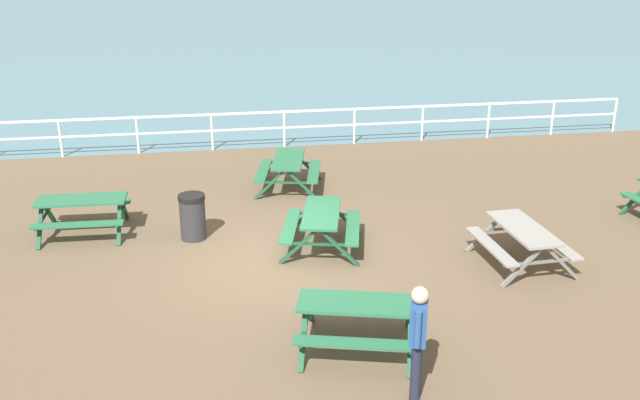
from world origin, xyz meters
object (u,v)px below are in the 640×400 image
picnic_table_near_right (322,221)px  picnic_table_mid_centre (523,237)px  picnic_table_near_left (358,313)px  litter_bin (193,217)px  visitor (418,336)px  picnic_table_seaward (288,166)px  picnic_table_far_left (82,207)px

picnic_table_near_right → picnic_table_mid_centre: same height
picnic_table_mid_centre → picnic_table_near_left: bearing=119.6°
picnic_table_mid_centre → litter_bin: 6.52m
visitor → litter_bin: 6.65m
picnic_table_near_right → picnic_table_seaward: size_ratio=1.02×
picnic_table_near_left → picnic_table_near_right: same height
picnic_table_far_left → litter_bin: bearing=-13.7°
picnic_table_near_left → picnic_table_far_left: 7.04m
picnic_table_near_left → picnic_table_seaward: bearing=106.2°
picnic_table_near_right → picnic_table_near_left: bearing=-167.8°
picnic_table_near_left → picnic_table_seaward: size_ratio=1.03×
picnic_table_near_left → visitor: 1.47m
picnic_table_far_left → picnic_table_seaward: 5.02m
picnic_table_seaward → litter_bin: 3.58m
visitor → picnic_table_mid_centre: bearing=68.5°
picnic_table_mid_centre → picnic_table_seaward: 6.29m
litter_bin → picnic_table_mid_centre: bearing=-20.6°
picnic_table_near_right → picnic_table_mid_centre: 3.84m
picnic_table_mid_centre → picnic_table_seaward: (-3.79, 5.02, 0.00)m
picnic_table_mid_centre → picnic_table_near_right: bearing=66.0°
picnic_table_near_right → picnic_table_seaward: 3.63m
picnic_table_near_left → picnic_table_far_left: size_ratio=1.15×
picnic_table_near_left → visitor: bearing=-54.1°
picnic_table_mid_centre → picnic_table_far_left: size_ratio=1.01×
visitor → litter_bin: (-2.95, 5.94, -0.47)m
picnic_table_far_left → picnic_table_near_right: bearing=-15.7°
picnic_table_mid_centre → picnic_table_far_left: (-8.35, 2.93, 0.00)m
picnic_table_near_right → picnic_table_mid_centre: bearing=-97.9°
picnic_table_mid_centre → visitor: bearing=136.5°
picnic_table_seaward → visitor: visitor is taller
picnic_table_near_left → picnic_table_seaward: 7.34m
picnic_table_mid_centre → litter_bin: size_ratio=1.97×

